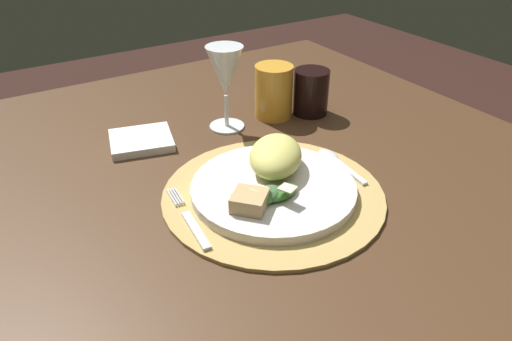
% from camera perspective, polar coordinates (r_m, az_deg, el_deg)
% --- Properties ---
extents(dining_table, '(1.20, 1.07, 0.74)m').
position_cam_1_polar(dining_table, '(0.87, -4.56, -9.08)').
color(dining_table, '#482E1C').
rests_on(dining_table, ground).
extents(placemat, '(0.34, 0.34, 0.01)m').
position_cam_1_polar(placemat, '(0.74, 2.06, -2.85)').
color(placemat, tan).
rests_on(placemat, dining_table).
extents(dinner_plate, '(0.25, 0.25, 0.02)m').
position_cam_1_polar(dinner_plate, '(0.73, 2.07, -2.16)').
color(dinner_plate, silver).
rests_on(dinner_plate, placemat).
extents(pasta_serving, '(0.14, 0.15, 0.05)m').
position_cam_1_polar(pasta_serving, '(0.76, 2.35, 1.76)').
color(pasta_serving, '#D8D068').
rests_on(pasta_serving, dinner_plate).
extents(salad_greens, '(0.11, 0.07, 0.03)m').
position_cam_1_polar(salad_greens, '(0.69, 0.95, -2.87)').
color(salad_greens, '#3B7628').
rests_on(salad_greens, dinner_plate).
extents(bread_piece, '(0.07, 0.07, 0.02)m').
position_cam_1_polar(bread_piece, '(0.67, -0.77, -3.64)').
color(bread_piece, tan).
rests_on(bread_piece, dinner_plate).
extents(fork, '(0.03, 0.16, 0.00)m').
position_cam_1_polar(fork, '(0.69, -7.91, -5.84)').
color(fork, silver).
rests_on(fork, placemat).
extents(spoon, '(0.03, 0.13, 0.01)m').
position_cam_1_polar(spoon, '(0.83, 9.35, 1.28)').
color(spoon, silver).
rests_on(spoon, placemat).
extents(napkin, '(0.13, 0.12, 0.01)m').
position_cam_1_polar(napkin, '(0.91, -13.49, 3.50)').
color(napkin, white).
rests_on(napkin, dining_table).
extents(wine_glass, '(0.07, 0.07, 0.16)m').
position_cam_1_polar(wine_glass, '(0.90, -3.69, 11.37)').
color(wine_glass, silver).
rests_on(wine_glass, dining_table).
extents(amber_tumbler, '(0.08, 0.08, 0.11)m').
position_cam_1_polar(amber_tumbler, '(0.97, 2.12, 9.37)').
color(amber_tumbler, gold).
rests_on(amber_tumbler, dining_table).
extents(dark_tumbler, '(0.07, 0.07, 0.09)m').
position_cam_1_polar(dark_tumbler, '(0.99, 6.55, 9.26)').
color(dark_tumbler, black).
rests_on(dark_tumbler, dining_table).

